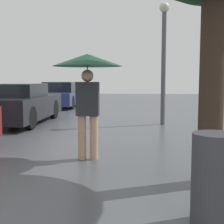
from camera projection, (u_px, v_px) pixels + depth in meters
name	position (u px, v px, depth m)	size (l,w,h in m)	color
pedestrian	(87.00, 72.00, 5.44)	(1.22, 1.22, 1.87)	tan
parked_car_second	(20.00, 104.00, 10.15)	(1.72, 4.24, 1.29)	black
parked_car_third	(62.00, 95.00, 16.24)	(1.72, 4.41, 1.29)	navy
parked_car_farthest	(81.00, 92.00, 21.99)	(1.68, 3.84, 1.21)	#9EA3A8
street_lamp	(164.00, 50.00, 9.67)	(0.31, 0.31, 3.78)	#515456
trash_bin	(215.00, 179.00, 3.04)	(0.46, 0.46, 0.91)	#38383D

